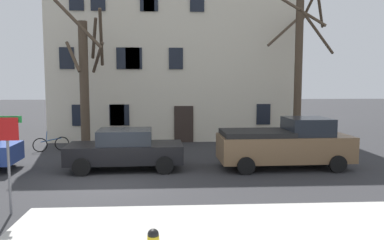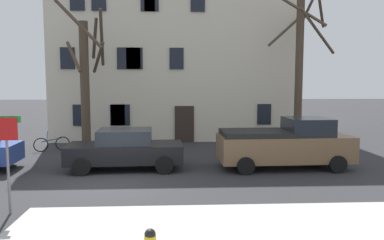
{
  "view_description": "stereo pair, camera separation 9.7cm",
  "coord_description": "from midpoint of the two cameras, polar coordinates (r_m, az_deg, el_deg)",
  "views": [
    {
      "loc": [
        2.07,
        -13.1,
        3.55
      ],
      "look_at": [
        2.98,
        2.85,
        1.9
      ],
      "focal_mm": 35.69,
      "sensor_mm": 36.0,
      "label": 1
    },
    {
      "loc": [
        2.17,
        -13.11,
        3.55
      ],
      "look_at": [
        2.98,
        2.85,
        1.9
      ],
      "focal_mm": 35.69,
      "sensor_mm": 36.0,
      "label": 2
    }
  ],
  "objects": [
    {
      "name": "bicycle_leaning",
      "position": [
        20.53,
        -20.44,
        -3.39
      ],
      "size": [
        1.64,
        0.71,
        1.03
      ],
      "color": "black",
      "rests_on": "ground_plane"
    },
    {
      "name": "ground_plane",
      "position": [
        13.74,
        -12.19,
        -9.2
      ],
      "size": [
        120.0,
        120.0,
        0.0
      ],
      "primitive_type": "plane",
      "color": "#2D2D30"
    },
    {
      "name": "tree_bare_mid",
      "position": [
        21.06,
        15.62,
        8.04
      ],
      "size": [
        3.42,
        3.35,
        8.12
      ],
      "color": "#4C3D2D",
      "rests_on": "ground_plane"
    },
    {
      "name": "car_black_sedan",
      "position": [
        15.53,
        -10.12,
        -4.33
      ],
      "size": [
        4.62,
        2.24,
        1.61
      ],
      "color": "black",
      "rests_on": "ground_plane"
    },
    {
      "name": "tree_bare_near",
      "position": [
        20.25,
        -15.79,
        6.08
      ],
      "size": [
        2.23,
        2.27,
        7.4
      ],
      "color": "#4C3D2D",
      "rests_on": "ground_plane"
    },
    {
      "name": "building_main",
      "position": [
        26.02,
        -2.7,
        11.3
      ],
      "size": [
        15.17,
        8.54,
        11.83
      ],
      "color": "beige",
      "rests_on": "ground_plane"
    },
    {
      "name": "street_sign_pole",
      "position": [
        11.13,
        -26.06,
        -3.47
      ],
      "size": [
        0.76,
        0.07,
        2.63
      ],
      "color": "slate",
      "rests_on": "ground_plane"
    },
    {
      "name": "pickup_truck_brown",
      "position": [
        16.0,
        13.61,
        -3.47
      ],
      "size": [
        5.36,
        2.38,
        2.05
      ],
      "color": "brown",
      "rests_on": "ground_plane"
    }
  ]
}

